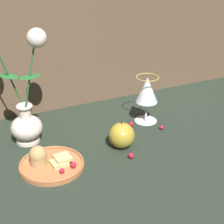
% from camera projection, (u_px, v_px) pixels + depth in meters
% --- Properties ---
extents(ground_plane, '(2.40, 2.40, 0.00)m').
position_uv_depth(ground_plane, '(106.00, 145.00, 1.16)').
color(ground_plane, '#232D23').
rests_on(ground_plane, ground).
extents(vase, '(0.18, 0.10, 0.37)m').
position_uv_depth(vase, '(23.00, 103.00, 1.13)').
color(vase, silver).
rests_on(vase, ground_plane).
extents(plate_with_pastries, '(0.18, 0.18, 0.07)m').
position_uv_depth(plate_with_pastries, '(49.00, 162.00, 1.05)').
color(plate_with_pastries, '#B77042').
rests_on(plate_with_pastries, ground_plane).
extents(wine_glass, '(0.08, 0.08, 0.16)m').
position_uv_depth(wine_glass, '(147.00, 92.00, 1.26)').
color(wine_glass, silver).
rests_on(wine_glass, ground_plane).
extents(apple_beside_vase, '(0.08, 0.08, 0.09)m').
position_uv_depth(apple_beside_vase, '(122.00, 135.00, 1.14)').
color(apple_beside_vase, '#B2932D').
rests_on(apple_beside_vase, ground_plane).
extents(berry_near_plate, '(0.01, 0.01, 0.01)m').
position_uv_depth(berry_near_plate, '(162.00, 127.00, 1.25)').
color(berry_near_plate, '#AD192D').
rests_on(berry_near_plate, ground_plane).
extents(berry_front_center, '(0.02, 0.02, 0.02)m').
position_uv_depth(berry_front_center, '(131.00, 124.00, 1.27)').
color(berry_front_center, '#AD192D').
rests_on(berry_front_center, ground_plane).
extents(berry_by_glass_stem, '(0.02, 0.02, 0.02)m').
position_uv_depth(berry_by_glass_stem, '(131.00, 156.00, 1.09)').
color(berry_by_glass_stem, '#AD192D').
rests_on(berry_by_glass_stem, ground_plane).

